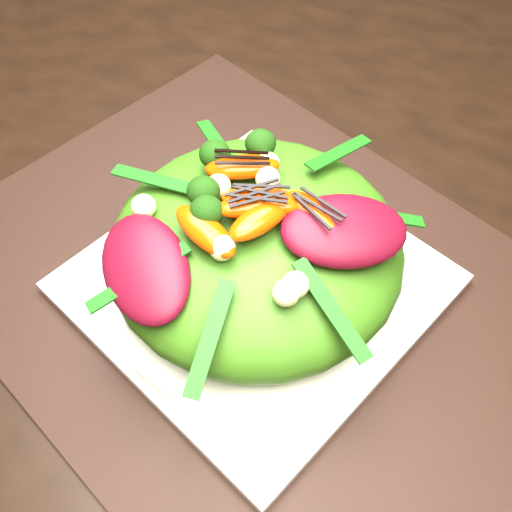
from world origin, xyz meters
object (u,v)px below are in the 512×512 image
(dining_table, at_px, (418,233))
(lettuce_mound, at_px, (256,247))
(placemat, at_px, (256,287))
(plate_base, at_px, (256,283))
(orange_segment, at_px, (259,182))
(salad_bowl, at_px, (256,273))

(dining_table, xyz_separation_m, lettuce_mound, (-0.12, -0.13, 0.08))
(placemat, xyz_separation_m, plate_base, (0.00, 0.00, 0.01))
(plate_base, relative_size, orange_segment, 4.59)
(salad_bowl, bearing_deg, placemat, -90.00)
(lettuce_mound, bearing_deg, salad_bowl, -90.00)
(dining_table, xyz_separation_m, placemat, (-0.12, -0.13, 0.02))
(dining_table, distance_m, placemat, 0.18)
(lettuce_mound, xyz_separation_m, orange_segment, (-0.01, 0.02, 0.05))
(placemat, distance_m, lettuce_mound, 0.06)
(placemat, xyz_separation_m, lettuce_mound, (0.00, 0.00, 0.06))
(placemat, bearing_deg, salad_bowl, 90.00)
(dining_table, relative_size, orange_segment, 28.25)
(salad_bowl, bearing_deg, lettuce_mound, 90.00)
(dining_table, bearing_deg, lettuce_mound, -132.49)
(salad_bowl, relative_size, lettuce_mound, 1.10)
(salad_bowl, bearing_deg, plate_base, 90.00)
(placemat, height_order, orange_segment, orange_segment)
(dining_table, height_order, lettuce_mound, dining_table)
(lettuce_mound, bearing_deg, orange_segment, 106.49)
(salad_bowl, xyz_separation_m, orange_segment, (-0.01, 0.02, 0.08))
(lettuce_mound, bearing_deg, plate_base, 0.00)
(orange_segment, bearing_deg, salad_bowl, -73.51)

